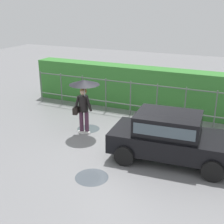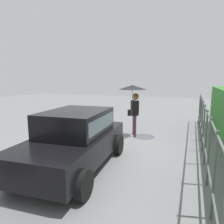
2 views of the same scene
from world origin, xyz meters
name	(u,v)px [view 1 (image 1 of 2)]	position (x,y,z in m)	size (l,w,h in m)	color
ground_plane	(119,146)	(0.00, 0.00, 0.00)	(40.00, 40.00, 0.00)	slate
car	(170,135)	(1.73, -0.15, 0.80)	(3.84, 2.09, 1.48)	black
pedestrian	(84,94)	(-1.59, 0.46, 1.53)	(1.07, 1.07, 2.05)	#47283D
fence_section	(143,98)	(-0.21, 3.00, 0.82)	(10.44, 0.05, 1.50)	#59605B
hedge_row	(151,89)	(-0.21, 4.01, 0.95)	(11.39, 0.90, 1.90)	#387F33
puddle_near	(92,177)	(0.05, -2.08, 0.00)	(0.94, 0.94, 0.00)	#4C545B
puddle_far	(88,129)	(-1.68, 0.90, 0.00)	(0.86, 0.86, 0.00)	#4C545B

